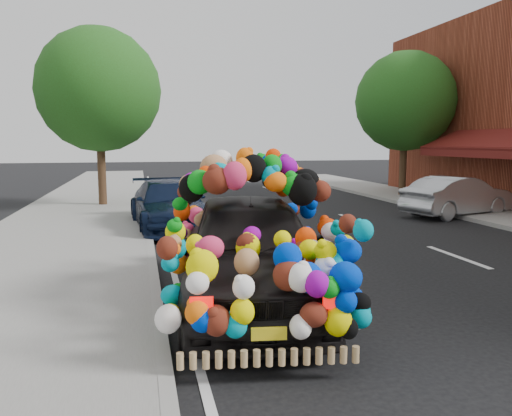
% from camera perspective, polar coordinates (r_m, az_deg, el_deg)
% --- Properties ---
extents(ground, '(100.00, 100.00, 0.00)m').
position_cam_1_polar(ground, '(9.21, 3.23, -6.78)').
color(ground, black).
rests_on(ground, ground).
extents(sidewalk, '(4.00, 60.00, 0.12)m').
position_cam_1_polar(sidewalk, '(9.01, -24.24, -7.38)').
color(sidewalk, gray).
rests_on(sidewalk, ground).
extents(kerb, '(0.15, 60.00, 0.13)m').
position_cam_1_polar(kerb, '(8.84, -11.65, -7.11)').
color(kerb, gray).
rests_on(kerb, ground).
extents(lane_markings, '(6.00, 50.00, 0.01)m').
position_cam_1_polar(lane_markings, '(10.77, 22.01, -5.19)').
color(lane_markings, silver).
rests_on(lane_markings, ground).
extents(tree_near_sidewalk, '(4.20, 4.20, 6.13)m').
position_cam_1_polar(tree_near_sidewalk, '(18.18, -17.56, 12.72)').
color(tree_near_sidewalk, '#332114').
rests_on(tree_near_sidewalk, ground).
extents(tree_far_b, '(4.00, 4.00, 5.90)m').
position_cam_1_polar(tree_far_b, '(21.40, 16.70, 11.58)').
color(tree_far_b, '#332114').
rests_on(tree_far_b, ground).
extents(plush_art_car, '(2.87, 5.07, 2.22)m').
position_cam_1_polar(plush_art_car, '(6.94, -0.71, -1.89)').
color(plush_art_car, black).
rests_on(plush_art_car, ground).
extents(navy_sedan, '(2.17, 4.49, 1.26)m').
position_cam_1_polar(navy_sedan, '(13.32, -9.92, 0.34)').
color(navy_sedan, black).
rests_on(navy_sedan, ground).
extents(silver_hatchback, '(3.96, 2.29, 1.23)m').
position_cam_1_polar(silver_hatchback, '(16.56, 22.05, 1.25)').
color(silver_hatchback, '#A4A6AB').
rests_on(silver_hatchback, ground).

